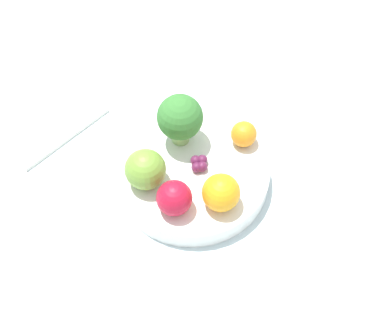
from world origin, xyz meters
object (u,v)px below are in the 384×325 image
Objects in this scene: orange_back at (244,134)px; orange_front at (221,193)px; broccoli at (180,118)px; apple_red at (145,169)px; bowl at (192,173)px; apple_green at (174,198)px; napkin at (45,119)px; grape_cluster at (199,164)px.

orange_front is at bearing 23.41° from orange_back.
broccoli reaches higher than apple_red.
bowl is 2.67× the size of broccoli.
apple_green is (0.06, 0.03, 0.04)m from bowl.
apple_red is at bearing -26.40° from bowl.
napkin is (0.07, -0.23, -0.01)m from bowl.
napkin is at bearing -63.76° from broccoli.
broccoli is 1.62× the size of orange_front.
napkin is (0.01, -0.20, -0.05)m from apple_red.
grape_cluster is (-0.07, -0.02, -0.02)m from apple_green.
apple_green is at bearing 85.56° from apple_red.
apple_green is 0.14m from orange_back.
apple_green is 0.06m from orange_front.
apple_red is at bearing -28.76° from grape_cluster.
orange_front is at bearing 69.35° from broccoli.
napkin is at bearing -59.91° from orange_back.
apple_green is at bearing 23.48° from bowl.
bowl is 7.76× the size of grape_cluster.
orange_front is at bearing 139.43° from apple_green.
apple_red is at bearing 93.72° from napkin.
apple_red is 0.07m from grape_cluster.
grape_cluster is (-0.02, -0.06, -0.02)m from orange_front.
broccoli is 1.73× the size of apple_green.
napkin is (0.08, -0.24, -0.03)m from grape_cluster.
apple_green is at bearing 92.00° from napkin.
bowl is 5.87× the size of orange_back.
apple_red is 0.35× the size of napkin.
broccoli reaches higher than orange_front.
orange_front is at bearing 113.32° from apple_red.
orange_back is (-0.08, 0.02, 0.03)m from bowl.
bowl is 0.09m from orange_back.
apple_green is 0.07m from grape_cluster.
orange_front is at bearing 67.30° from grape_cluster.
apple_red is 0.05m from apple_green.
apple_green reaches higher than bowl.
broccoli is 0.22m from napkin.
broccoli is at bearing -110.65° from orange_front.
orange_front is (-0.04, 0.04, 0.00)m from apple_green.
bowl is 0.07m from apple_red.
grape_cluster is at bearing 107.82° from napkin.
bowl is at bearing 106.73° from napkin.
bowl is at bearing -16.38° from orange_back.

